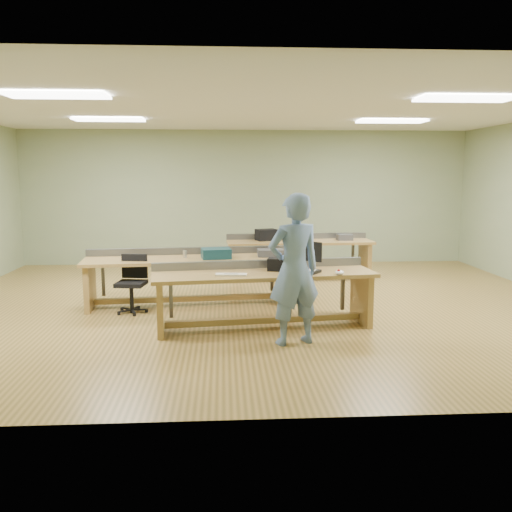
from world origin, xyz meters
name	(u,v)px	position (x,y,z in m)	size (l,w,h in m)	color
floor	(258,305)	(0.00, 0.00, 0.00)	(10.00, 10.00, 0.00)	#A17B3D
ceiling	(258,109)	(0.00, 0.00, 3.00)	(10.00, 10.00, 0.00)	silver
wall_back	(247,198)	(0.00, 4.00, 1.50)	(10.00, 0.04, 3.00)	gray
wall_front	(290,243)	(0.00, -4.00, 1.50)	(10.00, 0.04, 3.00)	gray
fluor_panels	(258,111)	(0.00, 0.00, 2.97)	(6.20, 3.50, 0.03)	white
workbench_front	(263,286)	(0.00, -1.22, 0.56)	(3.01, 1.13, 0.86)	#AC8A48
workbench_mid	(190,269)	(-1.06, 0.11, 0.56)	(3.30, 1.14, 0.86)	#AC8A48
workbench_back	(299,250)	(0.95, 2.11, 0.56)	(2.85, 0.87, 0.86)	#AC8A48
person	(294,270)	(0.31, -1.97, 0.91)	(0.67, 0.44, 1.83)	#6B86AF
laptop_base	(305,271)	(0.55, -1.30, 0.77)	(0.34, 0.28, 0.04)	black
laptop_screen	(310,251)	(0.63, -1.19, 1.02)	(0.34, 0.02, 0.27)	black
keyboard	(231,275)	(-0.44, -1.44, 0.76)	(0.40, 0.13, 0.02)	silver
trackball_mouse	(339,272)	(0.96, -1.47, 0.78)	(0.12, 0.14, 0.06)	white
camera_bag	(277,265)	(0.19, -1.14, 0.83)	(0.25, 0.16, 0.17)	black
task_chair	(132,292)	(-1.89, -0.34, 0.31)	(0.52, 0.52, 0.86)	black
parts_bin_teal	(216,253)	(-0.65, -0.01, 0.83)	(0.44, 0.33, 0.15)	#12353D
parts_bin_grey	(271,253)	(0.21, 0.14, 0.81)	(0.40, 0.26, 0.11)	#3A3A3D
mug	(207,253)	(-0.79, 0.18, 0.80)	(0.12, 0.12, 0.10)	#3A3A3D
drinks_can	(185,254)	(-1.13, 0.08, 0.81)	(0.06, 0.06, 0.11)	silver
storage_box_back	(266,235)	(0.30, 2.18, 0.86)	(0.38, 0.27, 0.22)	black
tray_back	(345,237)	(1.84, 2.11, 0.81)	(0.29, 0.21, 0.12)	#3A3A3D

